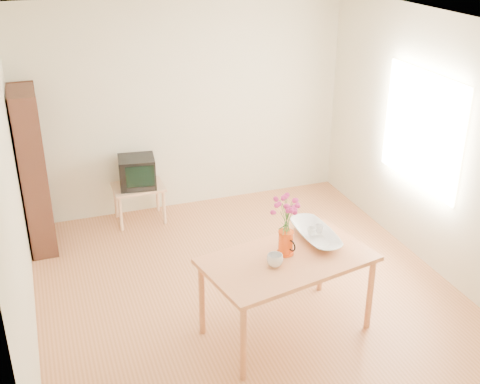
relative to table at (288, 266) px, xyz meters
name	(u,v)px	position (x,y,z in m)	size (l,w,h in m)	color
room	(254,174)	(-0.09, 0.59, 0.63)	(4.50, 4.50, 4.50)	#A9653B
table	(288,266)	(0.00, 0.00, 0.00)	(1.57, 1.09, 0.75)	#BE6E41
tv_stand	(139,191)	(-0.82, 2.56, -0.28)	(0.60, 0.45, 0.46)	tan
bookshelf	(34,176)	(-1.97, 2.34, 0.17)	(0.28, 0.70, 1.80)	black
pitcher	(286,243)	(0.01, 0.07, 0.18)	(0.15, 0.22, 0.22)	#D8440C
flowers	(287,214)	(0.01, 0.07, 0.47)	(0.25, 0.25, 0.35)	#BF2D7B
mug	(275,260)	(-0.16, -0.08, 0.13)	(0.14, 0.14, 0.11)	white
bowl	(316,217)	(0.37, 0.24, 0.29)	(0.45, 0.45, 0.43)	white
teacup_a	(312,222)	(0.33, 0.24, 0.25)	(0.07, 0.07, 0.06)	white
teacup_b	(320,219)	(0.42, 0.26, 0.25)	(0.07, 0.07, 0.06)	white
television	(137,171)	(-0.82, 2.57, -0.02)	(0.46, 0.44, 0.36)	black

